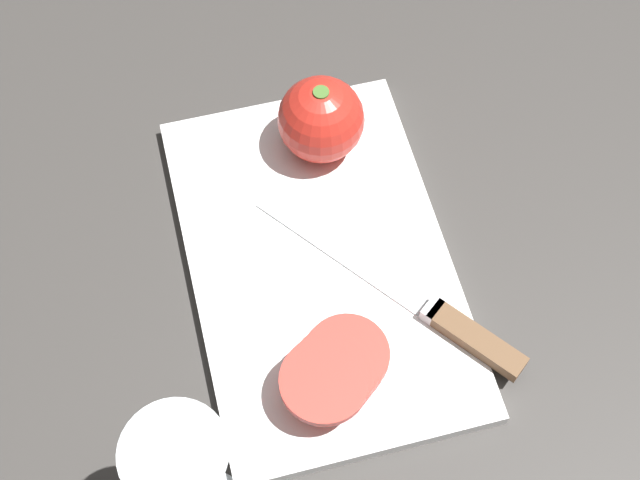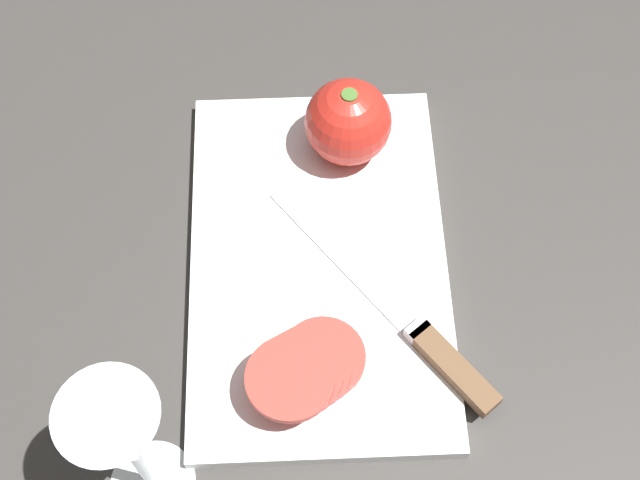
# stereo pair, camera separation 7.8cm
# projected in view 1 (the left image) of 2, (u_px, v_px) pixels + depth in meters

# --- Properties ---
(ground_plane) EXTENTS (3.00, 3.00, 0.00)m
(ground_plane) POSITION_uv_depth(u_px,v_px,m) (319.00, 266.00, 0.82)
(ground_plane) COLOR #383533
(cutting_board) EXTENTS (0.37, 0.23, 0.02)m
(cutting_board) POSITION_uv_depth(u_px,v_px,m) (320.00, 260.00, 0.82)
(cutting_board) COLOR white
(cutting_board) RESTS_ON ground_plane
(wine_glass) EXTENTS (0.07, 0.07, 0.19)m
(wine_glass) POSITION_uv_depth(u_px,v_px,m) (185.00, 474.00, 0.60)
(wine_glass) COLOR silver
(wine_glass) RESTS_ON ground_plane
(whole_tomato) EXTENTS (0.08, 0.08, 0.08)m
(whole_tomato) POSITION_uv_depth(u_px,v_px,m) (321.00, 119.00, 0.83)
(whole_tomato) COLOR red
(whole_tomato) RESTS_ON cutting_board
(knife) EXTENTS (0.24, 0.19, 0.01)m
(knife) POSITION_uv_depth(u_px,v_px,m) (442.00, 318.00, 0.78)
(knife) COLOR silver
(knife) RESTS_ON cutting_board
(tomato_slice_stack_near) EXTENTS (0.10, 0.10, 0.04)m
(tomato_slice_stack_near) POSITION_uv_depth(u_px,v_px,m) (337.00, 367.00, 0.74)
(tomato_slice_stack_near) COLOR #D63D33
(tomato_slice_stack_near) RESTS_ON cutting_board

